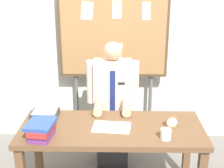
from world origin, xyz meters
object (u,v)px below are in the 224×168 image
at_px(book_stack, 42,130).
at_px(coffee_mug, 166,134).
at_px(desk, 112,136).
at_px(bulletin_board, 113,33).
at_px(open_notebook, 111,127).
at_px(desk_clock, 172,122).
at_px(paper_tray, 45,113).
at_px(person, 113,110).

bearing_deg(book_stack, coffee_mug, -0.50).
relative_size(desk, book_stack, 5.41).
bearing_deg(bulletin_board, coffee_mug, -70.08).
height_order(desk, open_notebook, open_notebook).
bearing_deg(bulletin_board, desk_clock, -62.59).
xyz_separation_m(desk, paper_tray, (-0.65, 0.21, 0.12)).
bearing_deg(desk, paper_tray, 161.94).
xyz_separation_m(open_notebook, coffee_mug, (0.46, -0.20, 0.04)).
distance_m(desk, desk_clock, 0.56).
relative_size(book_stack, coffee_mug, 3.35).
bearing_deg(person, desk, -90.00).
distance_m(bulletin_board, coffee_mug, 1.49).
relative_size(desk, person, 1.19).
distance_m(person, book_stack, 1.00).
relative_size(person, coffee_mug, 15.27).
height_order(person, desk_clock, person).
bearing_deg(person, paper_tray, -150.69).
height_order(bulletin_board, paper_tray, bulletin_board).
xyz_separation_m(person, book_stack, (-0.59, -0.79, 0.17)).
xyz_separation_m(coffee_mug, paper_tray, (-1.11, 0.43, -0.02)).
xyz_separation_m(person, paper_tray, (-0.65, -0.37, 0.12)).
bearing_deg(open_notebook, desk_clock, 2.43).
bearing_deg(person, open_notebook, -90.30).
xyz_separation_m(bulletin_board, open_notebook, (-0.00, -1.07, -0.66)).
distance_m(book_stack, coffee_mug, 1.05).
distance_m(person, desk_clock, 0.81).
relative_size(person, desk_clock, 12.77).
xyz_separation_m(person, coffee_mug, (0.46, -0.80, 0.14)).
bearing_deg(desk_clock, coffee_mug, -111.05).
bearing_deg(desk, book_stack, -160.66).
relative_size(person, bulletin_board, 0.71).
bearing_deg(paper_tray, desk, -18.06).
height_order(book_stack, paper_tray, book_stack).
xyz_separation_m(desk_clock, coffee_mug, (-0.08, -0.22, -0.00)).
distance_m(person, bulletin_board, 0.89).
distance_m(person, paper_tray, 0.76).
relative_size(book_stack, open_notebook, 0.91).
xyz_separation_m(desk, person, (0.00, 0.58, -0.00)).
height_order(bulletin_board, desk_clock, bulletin_board).
relative_size(open_notebook, desk_clock, 3.08).
bearing_deg(coffee_mug, book_stack, 179.50).
relative_size(book_stack, desk_clock, 2.80).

